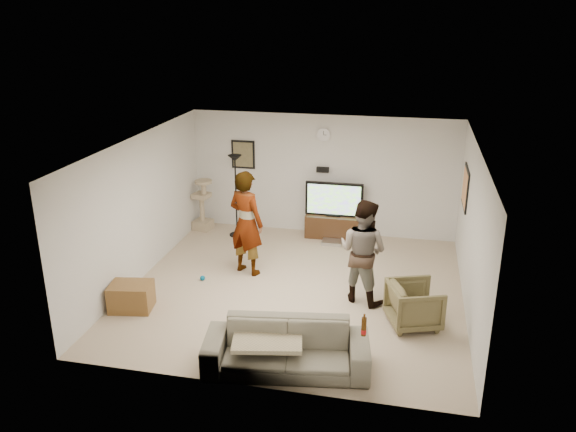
% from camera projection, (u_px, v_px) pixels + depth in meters
% --- Properties ---
extents(floor, '(5.50, 5.50, 0.02)m').
position_uv_depth(floor, '(296.00, 289.00, 9.82)').
color(floor, tan).
rests_on(floor, ground).
extents(ceiling, '(5.50, 5.50, 0.02)m').
position_uv_depth(ceiling, '(297.00, 144.00, 8.97)').
color(ceiling, white).
rests_on(ceiling, wall_back).
extents(wall_back, '(5.50, 0.04, 2.50)m').
position_uv_depth(wall_back, '(323.00, 175.00, 11.92)').
color(wall_back, silver).
rests_on(wall_back, floor).
extents(wall_front, '(5.50, 0.04, 2.50)m').
position_uv_depth(wall_front, '(250.00, 298.00, 6.86)').
color(wall_front, silver).
rests_on(wall_front, floor).
extents(wall_left, '(0.04, 5.50, 2.50)m').
position_uv_depth(wall_left, '(140.00, 208.00, 9.94)').
color(wall_left, silver).
rests_on(wall_left, floor).
extents(wall_right, '(0.04, 5.50, 2.50)m').
position_uv_depth(wall_right, '(472.00, 233.00, 8.84)').
color(wall_right, silver).
rests_on(wall_right, floor).
extents(wall_clock, '(0.26, 0.04, 0.26)m').
position_uv_depth(wall_clock, '(324.00, 135.00, 11.60)').
color(wall_clock, silver).
rests_on(wall_clock, wall_back).
extents(wall_speaker, '(0.25, 0.10, 0.10)m').
position_uv_depth(wall_speaker, '(323.00, 170.00, 11.82)').
color(wall_speaker, black).
rests_on(wall_speaker, wall_back).
extents(picture_back, '(0.42, 0.03, 0.52)m').
position_uv_depth(picture_back, '(243.00, 155.00, 12.12)').
color(picture_back, brown).
rests_on(picture_back, wall_back).
extents(picture_right, '(0.03, 0.78, 0.62)m').
position_uv_depth(picture_right, '(465.00, 188.00, 10.23)').
color(picture_right, '#EF955D').
rests_on(picture_right, wall_right).
extents(tv_stand, '(1.14, 0.45, 0.47)m').
position_uv_depth(tv_stand, '(333.00, 226.00, 11.98)').
color(tv_stand, '#352011').
rests_on(tv_stand, floor).
extents(console_box, '(0.40, 0.30, 0.07)m').
position_uv_depth(console_box, '(332.00, 242.00, 11.68)').
color(console_box, '#BDBCC1').
rests_on(console_box, floor).
extents(tv, '(1.18, 0.08, 0.70)m').
position_uv_depth(tv, '(334.00, 199.00, 11.78)').
color(tv, black).
rests_on(tv, tv_stand).
extents(tv_screen, '(1.08, 0.01, 0.61)m').
position_uv_depth(tv_screen, '(334.00, 200.00, 11.74)').
color(tv_screen, '#7CF227').
rests_on(tv_screen, tv).
extents(floor_lamp, '(0.32, 0.32, 1.71)m').
position_uv_depth(floor_lamp, '(236.00, 196.00, 11.85)').
color(floor_lamp, black).
rests_on(floor_lamp, floor).
extents(cat_tree, '(0.42, 0.42, 1.11)m').
position_uv_depth(cat_tree, '(202.00, 204.00, 12.30)').
color(cat_tree, tan).
rests_on(cat_tree, floor).
extents(person_left, '(0.81, 0.68, 1.89)m').
position_uv_depth(person_left, '(246.00, 223.00, 10.14)').
color(person_left, '#8F94A1').
rests_on(person_left, floor).
extents(person_right, '(1.03, 0.94, 1.71)m').
position_uv_depth(person_right, '(363.00, 251.00, 9.18)').
color(person_right, '#2A528E').
rests_on(person_right, floor).
extents(sofa, '(2.25, 1.15, 0.63)m').
position_uv_depth(sofa, '(286.00, 348.00, 7.55)').
color(sofa, '#6D6859').
rests_on(sofa, floor).
extents(throw_blanket, '(1.02, 0.86, 0.06)m').
position_uv_depth(throw_blanket, '(268.00, 338.00, 7.56)').
color(throw_blanket, tan).
rests_on(throw_blanket, sofa).
extents(beer_bottle, '(0.06, 0.06, 0.25)m').
position_uv_depth(beer_bottle, '(364.00, 327.00, 7.20)').
color(beer_bottle, '#462608').
rests_on(beer_bottle, sofa).
extents(armchair, '(0.93, 0.92, 0.67)m').
position_uv_depth(armchair, '(414.00, 305.00, 8.59)').
color(armchair, brown).
rests_on(armchair, floor).
extents(side_table, '(0.72, 0.59, 0.43)m').
position_uv_depth(side_table, '(131.00, 297.00, 9.10)').
color(side_table, brown).
rests_on(side_table, floor).
extents(toy_ball, '(0.09, 0.09, 0.09)m').
position_uv_depth(toy_ball, '(202.00, 278.00, 10.11)').
color(toy_ball, '#045D8B').
rests_on(toy_ball, floor).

